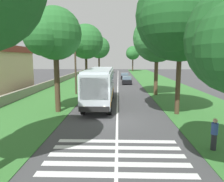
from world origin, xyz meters
TOP-DOWN VIEW (x-y plane):
  - ground at (0.00, 0.00)m, footprint 160.00×160.00m
  - grass_verge_left at (15.00, 8.20)m, footprint 120.00×8.00m
  - grass_verge_right at (15.00, -8.20)m, footprint 120.00×8.00m
  - centre_line at (15.00, 0.00)m, footprint 110.00×0.16m
  - coach_bus at (5.33, 1.80)m, footprint 11.16×2.62m
  - zebra_crossing at (-6.31, 0.00)m, footprint 4.05×6.80m
  - trailing_car_0 at (23.97, -1.68)m, footprint 4.30×1.78m
  - trailing_car_1 at (33.62, -1.58)m, footprint 4.30×1.78m
  - roadside_tree_left_0 at (24.05, 6.09)m, footprint 7.67×6.43m
  - roadside_tree_left_1 at (50.97, 6.15)m, footprint 8.03×6.78m
  - roadside_tree_left_2 at (2.18, 5.46)m, footprint 5.58×4.50m
  - roadside_tree_right_0 at (63.67, -5.31)m, footprint 6.17×5.16m
  - roadside_tree_right_1 at (1.85, -4.94)m, footprint 9.07×7.39m
  - roadside_tree_right_3 at (11.71, -4.87)m, footprint 7.51×6.16m
  - utility_pole at (11.55, 5.56)m, footprint 0.24×1.40m
  - roadside_wall at (20.00, 11.60)m, footprint 70.00×0.40m
  - pedestrian at (-5.59, -5.05)m, footprint 0.34×0.34m

SIDE VIEW (x-z plane):
  - ground at x=0.00m, z-range 0.00..0.00m
  - zebra_crossing at x=-6.31m, z-range 0.00..0.01m
  - centre_line at x=15.00m, z-range 0.00..0.01m
  - grass_verge_left at x=15.00m, z-range 0.00..0.04m
  - grass_verge_right at x=15.00m, z-range 0.00..0.04m
  - roadside_wall at x=20.00m, z-range 0.04..1.07m
  - trailing_car_0 at x=23.97m, z-range -0.05..1.38m
  - trailing_car_1 at x=33.62m, z-range -0.05..1.38m
  - pedestrian at x=-5.59m, z-range 0.06..1.75m
  - coach_bus at x=5.33m, z-range 0.28..4.01m
  - utility_pole at x=11.55m, z-range 0.18..8.12m
  - roadside_tree_right_0 at x=63.67m, z-range 2.00..11.36m
  - roadside_tree_left_2 at x=2.18m, z-range 2.16..11.24m
  - roadside_tree_right_3 at x=11.71m, z-range 1.96..12.35m
  - roadside_tree_left_0 at x=24.05m, z-range 2.16..13.21m
  - roadside_tree_right_1 at x=1.85m, z-range 2.04..13.88m
  - roadside_tree_left_1 at x=50.97m, z-range 2.23..13.76m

